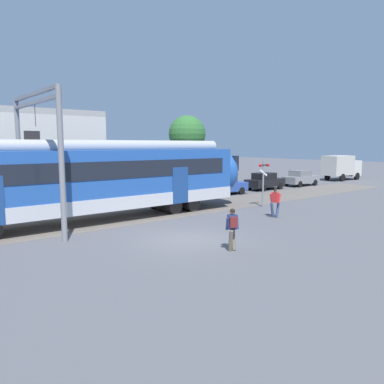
{
  "coord_description": "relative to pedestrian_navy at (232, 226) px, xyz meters",
  "views": [
    {
      "loc": [
        -9.78,
        -12.4,
        4.1
      ],
      "look_at": [
        2.54,
        2.81,
        1.6
      ],
      "focal_mm": 35.0,
      "sensor_mm": 36.0,
      "label": 1
    }
  ],
  "objects": [
    {
      "name": "catenary_gantry",
      "position": [
        -4.52,
        8.68,
        3.32
      ],
      "size": [
        0.24,
        6.64,
        6.53
      ],
      "color": "gray",
      "rests_on": "ground"
    },
    {
      "name": "parked_car_black",
      "position": [
        16.43,
        12.2,
        -0.21
      ],
      "size": [
        4.06,
        1.88,
        1.54
      ],
      "color": "black",
      "rests_on": "ground"
    },
    {
      "name": "pedestrian_red",
      "position": [
        6.65,
        3.23,
        -0.03
      ],
      "size": [
        0.68,
        0.54,
        1.67
      ],
      "color": "navy",
      "rests_on": "ground"
    },
    {
      "name": "box_truck",
      "position": [
        30.43,
        12.66,
        0.58
      ],
      "size": [
        5.33,
        2.29,
        2.82
      ],
      "color": "beige",
      "rests_on": "ground"
    },
    {
      "name": "street_tree_right",
      "position": [
        13.59,
        20.03,
        4.12
      ],
      "size": [
        3.75,
        3.75,
        7.01
      ],
      "color": "brown",
      "rests_on": "ground"
    },
    {
      "name": "crossing_signal",
      "position": [
        8.91,
        6.03,
        1.02
      ],
      "size": [
        0.96,
        0.22,
        3.0
      ],
      "color": "gray",
      "rests_on": "ground"
    },
    {
      "name": "parked_car_grey",
      "position": [
        21.68,
        12.01,
        -0.21
      ],
      "size": [
        4.03,
        1.81,
        1.54
      ],
      "color": "gray",
      "rests_on": "ground"
    },
    {
      "name": "ground_plane",
      "position": [
        -0.29,
        2.43,
        -0.99
      ],
      "size": [
        160.0,
        160.0,
        0.0
      ],
      "primitive_type": "plane",
      "color": "#515156"
    },
    {
      "name": "pedestrian_navy",
      "position": [
        0.0,
        0.0,
        0.0
      ],
      "size": [
        0.66,
        0.56,
        1.67
      ],
      "color": "#6B6051",
      "rests_on": "ground"
    },
    {
      "name": "parked_car_blue",
      "position": [
        11.08,
        12.0,
        -0.21
      ],
      "size": [
        4.03,
        1.82,
        1.54
      ],
      "color": "#284799",
      "rests_on": "ground"
    }
  ]
}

